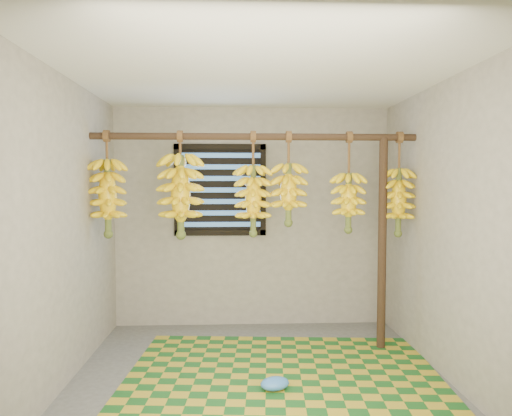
{
  "coord_description": "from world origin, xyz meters",
  "views": [
    {
      "loc": [
        -0.19,
        -3.52,
        1.56
      ],
      "look_at": [
        0.0,
        0.55,
        1.35
      ],
      "focal_mm": 32.0,
      "sensor_mm": 36.0,
      "label": 1
    }
  ],
  "objects": [
    {
      "name": "support_post",
      "position": [
        1.2,
        0.7,
        1.0
      ],
      "size": [
        0.08,
        0.08,
        2.0
      ],
      "primitive_type": "cylinder",
      "color": "#3B271B",
      "rests_on": "floor"
    },
    {
      "name": "banana_bunch_b",
      "position": [
        -0.69,
        0.7,
        1.45
      ],
      "size": [
        0.38,
        0.38,
        0.98
      ],
      "color": "brown",
      "rests_on": "hanging_pole"
    },
    {
      "name": "ceiling",
      "position": [
        0.0,
        0.0,
        2.4
      ],
      "size": [
        3.0,
        3.0,
        0.01
      ],
      "primitive_type": "cube",
      "color": "silver",
      "rests_on": "wall_back"
    },
    {
      "name": "floor",
      "position": [
        0.0,
        0.0,
        -0.01
      ],
      "size": [
        3.0,
        3.0,
        0.01
      ],
      "primitive_type": "cube",
      "color": "#505050",
      "rests_on": "ground"
    },
    {
      "name": "plastic_bag",
      "position": [
        0.11,
        -0.16,
        0.06
      ],
      "size": [
        0.27,
        0.23,
        0.09
      ],
      "primitive_type": "ellipsoid",
      "rotation": [
        0.0,
        0.0,
        0.32
      ],
      "color": "#3675CC",
      "rests_on": "woven_mat"
    },
    {
      "name": "wall_left",
      "position": [
        -1.5,
        0.0,
        1.2
      ],
      "size": [
        0.01,
        3.0,
        2.4
      ],
      "primitive_type": "cube",
      "color": "gray",
      "rests_on": "floor"
    },
    {
      "name": "woven_mat",
      "position": [
        0.2,
        0.01,
        0.01
      ],
      "size": [
        2.69,
        2.22,
        0.01
      ],
      "primitive_type": "cube",
      "rotation": [
        0.0,
        0.0,
        -0.08
      ],
      "color": "#18541C",
      "rests_on": "floor"
    },
    {
      "name": "hanging_pole",
      "position": [
        0.0,
        0.7,
        2.0
      ],
      "size": [
        3.0,
        0.06,
        0.06
      ],
      "primitive_type": "cylinder",
      "rotation": [
        0.0,
        1.57,
        0.0
      ],
      "color": "#3B271B",
      "rests_on": "wall_left"
    },
    {
      "name": "banana_bunch_c",
      "position": [
        0.31,
        0.7,
        1.47
      ],
      "size": [
        0.33,
        0.33,
        0.87
      ],
      "color": "brown",
      "rests_on": "hanging_pole"
    },
    {
      "name": "banana_bunch_f",
      "position": [
        1.35,
        0.7,
        1.4
      ],
      "size": [
        0.28,
        0.28,
        0.97
      ],
      "color": "brown",
      "rests_on": "hanging_pole"
    },
    {
      "name": "banana_bunch_a",
      "position": [
        -1.35,
        0.7,
        1.44
      ],
      "size": [
        0.31,
        0.31,
        0.96
      ],
      "color": "brown",
      "rests_on": "hanging_pole"
    },
    {
      "name": "wall_back",
      "position": [
        0.0,
        1.5,
        1.2
      ],
      "size": [
        3.0,
        0.01,
        2.4
      ],
      "primitive_type": "cube",
      "color": "gray",
      "rests_on": "floor"
    },
    {
      "name": "banana_bunch_e",
      "position": [
        0.87,
        0.7,
        1.39
      ],
      "size": [
        0.31,
        0.31,
        0.94
      ],
      "color": "brown",
      "rests_on": "hanging_pole"
    },
    {
      "name": "window",
      "position": [
        -0.35,
        1.48,
        1.5
      ],
      "size": [
        1.0,
        0.04,
        1.0
      ],
      "color": "black",
      "rests_on": "wall_back"
    },
    {
      "name": "banana_bunch_d",
      "position": [
        -0.02,
        0.7,
        1.41
      ],
      "size": [
        0.33,
        0.33,
        0.97
      ],
      "color": "brown",
      "rests_on": "hanging_pole"
    },
    {
      "name": "wall_right",
      "position": [
        1.5,
        0.0,
        1.2
      ],
      "size": [
        0.01,
        3.0,
        2.4
      ],
      "primitive_type": "cube",
      "color": "gray",
      "rests_on": "floor"
    }
  ]
}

